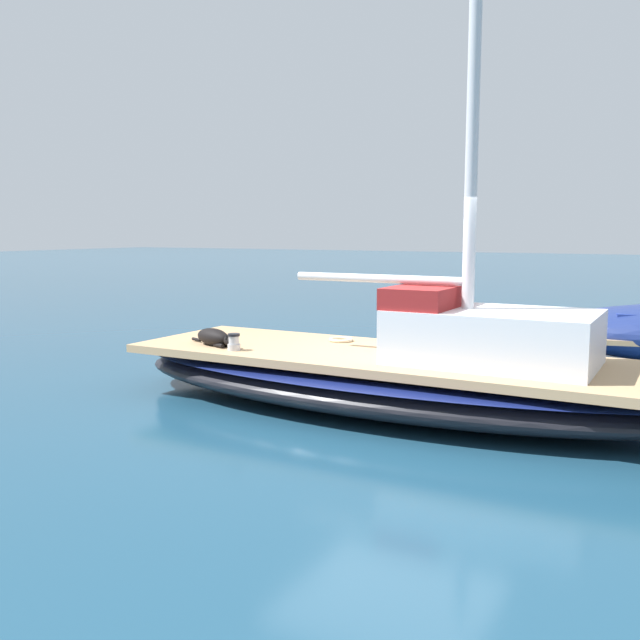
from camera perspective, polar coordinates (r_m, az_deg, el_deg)
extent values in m
plane|color=navy|center=(8.53, 5.94, -7.16)|extent=(120.00, 120.00, 0.00)
ellipsoid|color=black|center=(8.46, 5.97, -5.33)|extent=(2.53, 7.21, 0.56)
ellipsoid|color=navy|center=(8.42, 5.99, -4.13)|extent=(2.55, 7.25, 0.08)
cube|color=tan|center=(8.40, 6.00, -3.13)|extent=(2.08, 6.63, 0.10)
cylinder|color=silver|center=(8.11, 12.50, 18.72)|extent=(0.14, 0.14, 6.19)
cylinder|color=silver|center=(8.35, 4.81, 3.40)|extent=(0.10, 2.20, 0.10)
cube|color=silver|center=(7.95, 14.01, -1.34)|extent=(1.41, 2.21, 0.60)
cube|color=maroon|center=(8.13, 8.85, 1.96)|extent=(1.33, 0.71, 0.24)
ellipsoid|color=black|center=(9.07, -8.77, -1.37)|extent=(0.44, 0.65, 0.22)
ellipsoid|color=black|center=(8.77, -7.41, -1.71)|extent=(0.19, 0.23, 0.13)
cone|color=black|center=(8.78, -7.18, -1.33)|extent=(0.05, 0.05, 0.05)
cone|color=black|center=(8.73, -7.66, -1.39)|extent=(0.05, 0.05, 0.05)
cylinder|color=black|center=(8.94, -7.69, -1.99)|extent=(0.11, 0.19, 0.06)
cylinder|color=black|center=(8.87, -8.32, -2.08)|extent=(0.11, 0.19, 0.06)
cylinder|color=black|center=(9.40, -10.09, -1.58)|extent=(0.09, 0.18, 0.04)
cylinder|color=#B7B7BC|center=(8.65, -7.07, -2.23)|extent=(0.16, 0.16, 0.08)
cylinder|color=#B7B7BC|center=(8.64, -7.08, -1.64)|extent=(0.13, 0.13, 0.10)
cylinder|color=black|center=(8.63, -7.09, -1.21)|extent=(0.15, 0.15, 0.03)
torus|color=beige|center=(9.30, 1.74, -1.61)|extent=(0.32, 0.32, 0.04)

